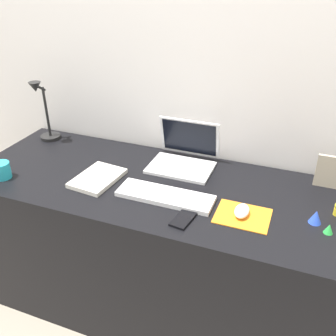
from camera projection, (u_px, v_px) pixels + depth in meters
The scene contains 14 objects.
ground_plane at pixel (168, 303), 2.04m from camera, with size 6.00×6.00×0.00m, color gray.
back_wall at pixel (195, 134), 1.94m from camera, with size 3.07×0.05×1.67m, color silver.
desk at pixel (168, 250), 1.86m from camera, with size 1.87×0.67×0.74m, color black.
laptop at pixel (184, 154), 1.83m from camera, with size 0.30×0.26×0.21m.
keyboard at pixel (165, 196), 1.59m from camera, with size 0.41×0.13×0.02m, color white.
mousepad at pixel (243, 216), 1.48m from camera, with size 0.21×0.17×0.00m, color orange.
mouse at pixel (242, 211), 1.47m from camera, with size 0.06×0.10×0.03m, color white.
cell_phone at pixel (184, 218), 1.46m from camera, with size 0.06×0.13×0.01m, color black.
desk_lamp at pixel (44, 113), 2.02m from camera, with size 0.11×0.14×0.33m.
notebook_pad at pixel (98, 178), 1.71m from camera, with size 0.17×0.24×0.02m, color silver.
picture_frame at pixel (330, 172), 1.63m from camera, with size 0.12×0.02×0.15m, color #B2A58C.
coffee_mug at pixel (2, 170), 1.72m from camera, with size 0.08×0.08×0.08m, color #28B7CC.
toy_figurine_green at pixel (329, 229), 1.38m from camera, with size 0.03×0.03×0.04m, color green.
toy_figurine_blue at pixel (316, 217), 1.43m from camera, with size 0.05×0.05×0.05m, color blue.
Camera 1 is at (0.51, -1.33, 1.62)m, focal length 40.45 mm.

